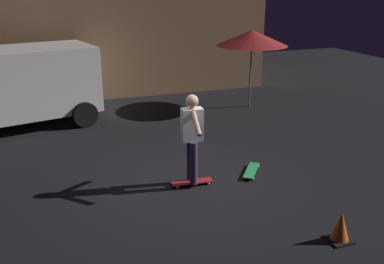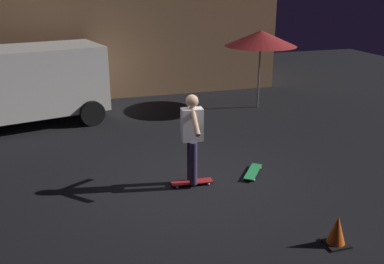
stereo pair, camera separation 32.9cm
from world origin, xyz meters
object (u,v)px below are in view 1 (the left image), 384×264
object	(u,v)px
patio_umbrella	(252,38)
traffic_cone	(341,228)
skateboard_ridden	(192,182)
skater	(192,133)
skateboard_spare	(251,171)
parked_van	(2,84)

from	to	relation	value
patio_umbrella	traffic_cone	bearing A→B (deg)	-106.60
skateboard_ridden	skater	size ratio (longest dim) A/B	0.47
skateboard_spare	parked_van	bearing A→B (deg)	135.03
parked_van	traffic_cone	bearing A→B (deg)	-56.30
patio_umbrella	skateboard_ridden	distance (m)	6.03
skateboard_spare	patio_umbrella	bearing A→B (deg)	63.49
parked_van	patio_umbrella	size ratio (longest dim) A/B	2.13
skateboard_ridden	traffic_cone	bearing A→B (deg)	-60.03
patio_umbrella	skateboard_ridden	bearing A→B (deg)	-127.84
patio_umbrella	traffic_cone	size ratio (longest dim) A/B	5.00
skateboard_ridden	parked_van	bearing A→B (deg)	125.50
skater	traffic_cone	bearing A→B (deg)	-60.03
traffic_cone	skateboard_spare	bearing A→B (deg)	92.86
patio_umbrella	skater	xyz separation A→B (m)	(-3.48, -4.48, -1.04)
parked_van	skateboard_spare	size ratio (longest dim) A/B	6.63
parked_van	skater	xyz separation A→B (m)	(3.40, -4.77, -0.12)
skater	skateboard_ridden	bearing A→B (deg)	-90.00
parked_van	traffic_cone	world-z (taller)	parked_van
skateboard_spare	skater	world-z (taller)	skater
patio_umbrella	parked_van	bearing A→B (deg)	177.62
patio_umbrella	skater	distance (m)	5.77
skateboard_ridden	skateboard_spare	bearing A→B (deg)	3.75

